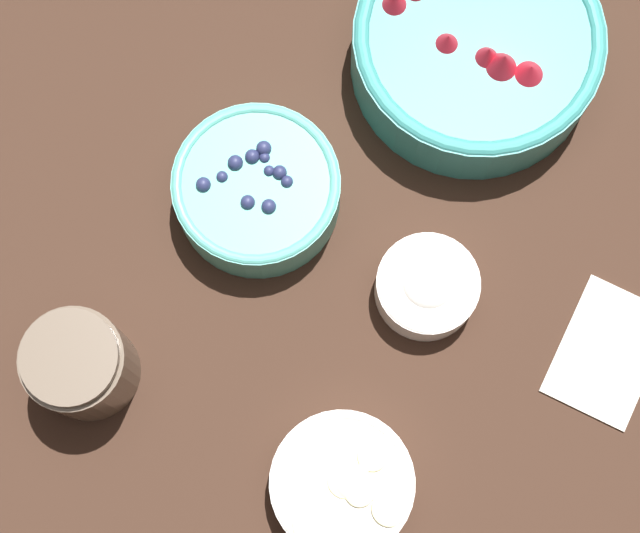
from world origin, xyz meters
TOP-DOWN VIEW (x-y plane):
  - ground_plane at (0.00, 0.00)m, footprint 4.00×4.00m
  - bowl_strawberries at (0.24, 0.02)m, footprint 0.25×0.25m
  - bowl_blueberries at (0.00, 0.13)m, footprint 0.17×0.17m
  - bowl_bananas at (-0.21, -0.08)m, footprint 0.14×0.14m
  - bowl_cream at (0.00, -0.06)m, footprint 0.10×0.10m
  - jar_chocolate at (-0.23, 0.19)m, footprint 0.10×0.10m
  - napkin at (0.04, -0.24)m, footprint 0.14×0.10m

SIDE VIEW (x-z plane):
  - ground_plane at x=0.00m, z-range 0.00..0.00m
  - napkin at x=0.04m, z-range 0.00..0.01m
  - bowl_bananas at x=-0.21m, z-range 0.00..0.05m
  - bowl_cream at x=0.00m, z-range 0.00..0.05m
  - bowl_blueberries at x=0.00m, z-range 0.00..0.07m
  - bowl_strawberries at x=0.24m, z-range 0.00..0.09m
  - jar_chocolate at x=-0.23m, z-range 0.00..0.10m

